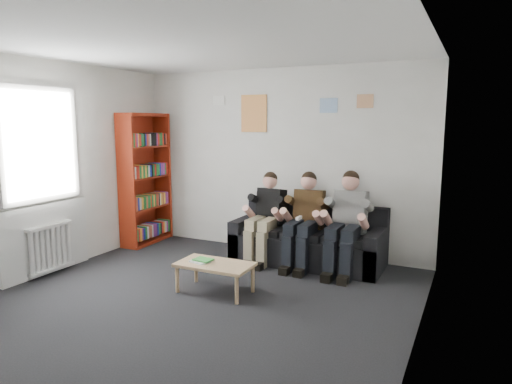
# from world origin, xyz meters

# --- Properties ---
(room_shell) EXTENTS (5.00, 5.00, 5.00)m
(room_shell) POSITION_xyz_m (0.00, 0.00, 1.35)
(room_shell) COLOR black
(room_shell) RESTS_ON ground
(sofa) EXTENTS (2.04, 0.84, 0.79)m
(sofa) POSITION_xyz_m (0.62, 2.11, 0.28)
(sofa) COLOR black
(sofa) RESTS_ON ground
(bookshelf) EXTENTS (0.31, 0.93, 2.06)m
(bookshelf) POSITION_xyz_m (-2.07, 1.99, 1.03)
(bookshelf) COLOR #992710
(bookshelf) RESTS_ON ground
(coffee_table) EXTENTS (0.86, 0.47, 0.34)m
(coffee_table) POSITION_xyz_m (0.05, 0.58, 0.30)
(coffee_table) COLOR tan
(coffee_table) RESTS_ON ground
(game_cases) EXTENTS (0.23, 0.19, 0.03)m
(game_cases) POSITION_xyz_m (-0.11, 0.55, 0.36)
(game_cases) COLOR silver
(game_cases) RESTS_ON coffee_table
(person_left) EXTENTS (0.38, 0.81, 1.24)m
(person_left) POSITION_xyz_m (0.05, 1.92, 0.62)
(person_left) COLOR black
(person_left) RESTS_ON sofa
(person_middle) EXTENTS (0.39, 0.84, 1.27)m
(person_middle) POSITION_xyz_m (0.62, 1.92, 0.63)
(person_middle) COLOR #523B1B
(person_middle) RESTS_ON sofa
(person_right) EXTENTS (0.41, 0.88, 1.31)m
(person_right) POSITION_xyz_m (1.19, 1.92, 0.64)
(person_right) COLOR silver
(person_right) RESTS_ON sofa
(radiator) EXTENTS (0.10, 0.64, 0.60)m
(radiator) POSITION_xyz_m (-2.15, 0.20, 0.35)
(radiator) COLOR white
(radiator) RESTS_ON ground
(window) EXTENTS (0.05, 1.30, 2.36)m
(window) POSITION_xyz_m (-2.22, 0.20, 1.03)
(window) COLOR white
(window) RESTS_ON room_shell
(poster_large) EXTENTS (0.42, 0.01, 0.55)m
(poster_large) POSITION_xyz_m (-0.40, 2.49, 2.05)
(poster_large) COLOR #EADC52
(poster_large) RESTS_ON room_shell
(poster_blue) EXTENTS (0.25, 0.01, 0.20)m
(poster_blue) POSITION_xyz_m (0.75, 2.49, 2.15)
(poster_blue) COLOR #4392E5
(poster_blue) RESTS_ON room_shell
(poster_pink) EXTENTS (0.22, 0.01, 0.18)m
(poster_pink) POSITION_xyz_m (1.25, 2.49, 2.20)
(poster_pink) COLOR #B93A78
(poster_pink) RESTS_ON room_shell
(poster_sign) EXTENTS (0.20, 0.01, 0.14)m
(poster_sign) POSITION_xyz_m (-1.00, 2.49, 2.25)
(poster_sign) COLOR white
(poster_sign) RESTS_ON room_shell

